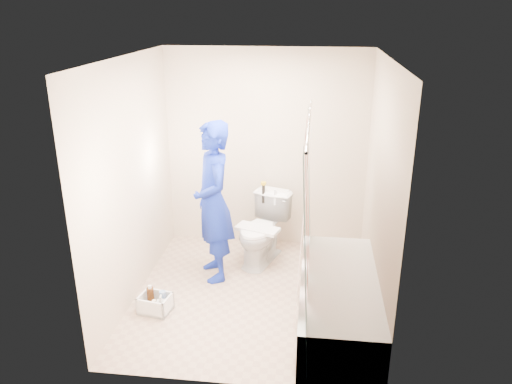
# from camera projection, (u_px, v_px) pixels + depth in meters

# --- Properties ---
(floor) EXTENTS (2.60, 2.60, 0.00)m
(floor) POSITION_uv_depth(u_px,v_px,m) (253.00, 295.00, 5.18)
(floor) COLOR tan
(floor) RESTS_ON ground
(ceiling) EXTENTS (2.40, 2.60, 0.02)m
(ceiling) POSITION_uv_depth(u_px,v_px,m) (252.00, 58.00, 4.34)
(ceiling) COLOR white
(ceiling) RESTS_ON wall_back
(wall_back) EXTENTS (2.40, 0.02, 2.40)m
(wall_back) POSITION_uv_depth(u_px,v_px,m) (266.00, 150.00, 5.97)
(wall_back) COLOR #C2B295
(wall_back) RESTS_ON ground
(wall_front) EXTENTS (2.40, 0.02, 2.40)m
(wall_front) POSITION_uv_depth(u_px,v_px,m) (230.00, 249.00, 3.55)
(wall_front) COLOR #C2B295
(wall_front) RESTS_ON ground
(wall_left) EXTENTS (0.02, 2.60, 2.40)m
(wall_left) POSITION_uv_depth(u_px,v_px,m) (131.00, 182.00, 4.89)
(wall_left) COLOR #C2B295
(wall_left) RESTS_ON ground
(wall_right) EXTENTS (0.02, 2.60, 2.40)m
(wall_right) POSITION_uv_depth(u_px,v_px,m) (381.00, 192.00, 4.63)
(wall_right) COLOR #C2B295
(wall_right) RESTS_ON ground
(bathtub) EXTENTS (0.70, 1.75, 0.50)m
(bathtub) POSITION_uv_depth(u_px,v_px,m) (338.00, 301.00, 4.60)
(bathtub) COLOR white
(bathtub) RESTS_ON ground
(curtain_rod) EXTENTS (0.02, 1.90, 0.02)m
(curtain_rod) POSITION_uv_depth(u_px,v_px,m) (309.00, 121.00, 4.04)
(curtain_rod) COLOR silver
(curtain_rod) RESTS_ON wall_back
(shower_curtain) EXTENTS (0.06, 1.75, 1.80)m
(shower_curtain) POSITION_uv_depth(u_px,v_px,m) (305.00, 225.00, 4.37)
(shower_curtain) COLOR white
(shower_curtain) RESTS_ON curtain_rod
(toilet) EXTENTS (0.67, 0.88, 0.79)m
(toilet) POSITION_uv_depth(u_px,v_px,m) (262.00, 230.00, 5.75)
(toilet) COLOR silver
(toilet) RESTS_ON ground
(tank_lid) EXTENTS (0.53, 0.36, 0.04)m
(tank_lid) POSITION_uv_depth(u_px,v_px,m) (258.00, 229.00, 5.62)
(tank_lid) COLOR white
(tank_lid) RESTS_ON toilet
(tank_internals) EXTENTS (0.19, 0.09, 0.26)m
(tank_internals) POSITION_uv_depth(u_px,v_px,m) (267.00, 192.00, 5.81)
(tank_internals) COLOR black
(tank_internals) RESTS_ON toilet
(plumber) EXTENTS (0.64, 0.75, 1.75)m
(plumber) POSITION_uv_depth(u_px,v_px,m) (213.00, 202.00, 5.27)
(plumber) COLOR navy
(plumber) RESTS_ON ground
(cleaning_caddy) EXTENTS (0.33, 0.29, 0.23)m
(cleaning_caddy) POSITION_uv_depth(u_px,v_px,m) (156.00, 304.00, 4.88)
(cleaning_caddy) COLOR white
(cleaning_caddy) RESTS_ON ground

